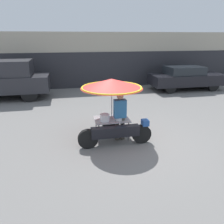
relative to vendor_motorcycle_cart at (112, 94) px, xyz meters
The scene contains 6 objects.
ground_plane 1.62m from the vendor_motorcycle_cart, 29.41° to the right, with size 36.00×36.00×0.00m, color slate.
shopfront_building 8.87m from the vendor_motorcycle_cart, 86.77° to the left, with size 28.00×2.06×3.47m.
vendor_motorcycle_cart is the anchor object (origin of this frame).
vendor_person 0.70m from the vendor_motorcycle_cart, 22.24° to the right, with size 0.38×0.22×1.55m.
parked_car 8.47m from the vendor_motorcycle_cart, 45.26° to the left, with size 4.57×1.81×1.46m.
pickup_truck 7.49m from the vendor_motorcycle_cart, 128.23° to the left, with size 4.90×1.81×2.04m.
Camera 1 is at (-1.83, -6.10, 3.18)m, focal length 35.00 mm.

